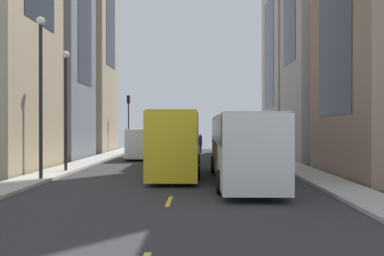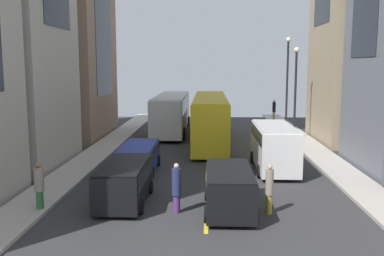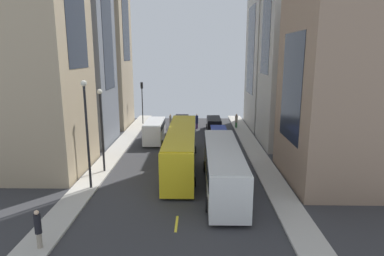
% 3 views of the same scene
% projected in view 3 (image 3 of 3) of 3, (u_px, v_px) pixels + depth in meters
% --- Properties ---
extents(ground_plane, '(40.88, 40.88, 0.00)m').
position_uv_depth(ground_plane, '(185.00, 156.00, 33.86)').
color(ground_plane, '#333335').
extents(sidewalk_west, '(2.01, 44.00, 0.15)m').
position_uv_depth(sidewalk_west, '(257.00, 155.00, 33.73)').
color(sidewalk_west, '#B2ADA3').
rests_on(sidewalk_west, ground).
extents(sidewalk_east, '(2.01, 44.00, 0.15)m').
position_uv_depth(sidewalk_east, '(113.00, 155.00, 33.96)').
color(sidewalk_east, '#B2ADA3').
rests_on(sidewalk_east, ground).
extents(lane_stripe_0, '(0.16, 2.00, 0.01)m').
position_uv_depth(lane_stripe_0, '(190.00, 118.00, 54.35)').
color(lane_stripe_0, yellow).
rests_on(lane_stripe_0, ground).
extents(lane_stripe_1, '(0.16, 2.00, 0.01)m').
position_uv_depth(lane_stripe_1, '(189.00, 127.00, 47.52)').
color(lane_stripe_1, yellow).
rests_on(lane_stripe_1, ground).
extents(lane_stripe_2, '(0.16, 2.00, 0.01)m').
position_uv_depth(lane_stripe_2, '(187.00, 139.00, 40.69)').
color(lane_stripe_2, yellow).
rests_on(lane_stripe_2, ground).
extents(lane_stripe_3, '(0.16, 2.00, 0.01)m').
position_uv_depth(lane_stripe_3, '(185.00, 156.00, 33.86)').
color(lane_stripe_3, yellow).
rests_on(lane_stripe_3, ground).
extents(lane_stripe_4, '(0.16, 2.00, 0.01)m').
position_uv_depth(lane_stripe_4, '(182.00, 181.00, 27.03)').
color(lane_stripe_4, yellow).
rests_on(lane_stripe_4, ground).
extents(lane_stripe_5, '(0.16, 2.00, 0.01)m').
position_uv_depth(lane_stripe_5, '(177.00, 224.00, 20.20)').
color(lane_stripe_5, yellow).
rests_on(lane_stripe_5, ground).
extents(building_west_0, '(7.91, 10.09, 21.44)m').
position_uv_depth(building_west_0, '(279.00, 51.00, 45.31)').
color(building_west_0, '#B7B2A8').
rests_on(building_west_0, ground).
extents(building_west_2, '(7.98, 9.69, 15.27)m').
position_uv_depth(building_west_2, '(342.00, 88.00, 25.70)').
color(building_west_2, '#937760').
rests_on(building_west_2, ground).
extents(building_east_1, '(8.24, 7.13, 28.38)m').
position_uv_depth(building_east_1, '(69.00, 17.00, 35.70)').
color(building_east_1, slate).
rests_on(building_east_1, ground).
extents(city_bus_white, '(2.80, 12.14, 3.35)m').
position_uv_depth(city_bus_white, '(223.00, 164.00, 25.00)').
color(city_bus_white, silver).
rests_on(city_bus_white, ground).
extents(streetcar_yellow, '(2.70, 14.53, 3.59)m').
position_uv_depth(streetcar_yellow, '(181.00, 145.00, 29.87)').
color(streetcar_yellow, yellow).
rests_on(streetcar_yellow, ground).
extents(delivery_van_white, '(2.25, 5.75, 2.58)m').
position_uv_depth(delivery_van_white, '(155.00, 130.00, 38.82)').
color(delivery_van_white, white).
rests_on(delivery_van_white, ground).
extents(car_black_0, '(2.01, 4.68, 1.74)m').
position_uv_depth(car_black_0, '(214.00, 123.00, 44.85)').
color(car_black_0, black).
rests_on(car_black_0, ground).
extents(car_blue_1, '(2.09, 4.70, 1.51)m').
position_uv_depth(car_blue_1, '(219.00, 134.00, 39.42)').
color(car_blue_1, '#2338AD').
rests_on(car_blue_1, ground).
extents(car_black_2, '(2.05, 4.48, 1.73)m').
position_uv_depth(car_black_2, '(181.00, 122.00, 45.80)').
color(car_black_2, black).
rests_on(car_black_2, ground).
extents(pedestrian_crossing_near, '(0.32, 0.32, 2.03)m').
position_uv_depth(pedestrian_crossing_near, '(170.00, 121.00, 46.14)').
color(pedestrian_crossing_near, gold).
rests_on(pedestrian_crossing_near, ground).
extents(pedestrian_crossing_mid, '(0.39, 0.39, 1.91)m').
position_uv_depth(pedestrian_crossing_mid, '(236.00, 120.00, 46.13)').
color(pedestrian_crossing_mid, '#336B38').
rests_on(pedestrian_crossing_mid, ground).
extents(pedestrian_waiting_curb, '(0.35, 0.35, 2.14)m').
position_uv_depth(pedestrian_waiting_curb, '(38.00, 228.00, 17.21)').
color(pedestrian_waiting_curb, gray).
rests_on(pedestrian_waiting_curb, ground).
extents(pedestrian_walking_far, '(0.39, 0.39, 2.05)m').
position_uv_depth(pedestrian_walking_far, '(197.00, 121.00, 46.10)').
color(pedestrian_walking_far, '#593372').
rests_on(pedestrian_walking_far, ground).
extents(traffic_light_near_corner, '(0.32, 0.44, 6.11)m').
position_uv_depth(traffic_light_near_corner, '(142.00, 95.00, 48.08)').
color(traffic_light_near_corner, black).
rests_on(traffic_light_near_corner, ground).
extents(streetlamp_near, '(0.44, 0.44, 8.22)m').
position_uv_depth(streetlamp_near, '(87.00, 125.00, 24.30)').
color(streetlamp_near, black).
rests_on(streetlamp_near, ground).
extents(streetlamp_far, '(0.44, 0.44, 7.20)m').
position_uv_depth(streetlamp_far, '(101.00, 122.00, 28.07)').
color(streetlamp_far, black).
rests_on(streetlamp_far, ground).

